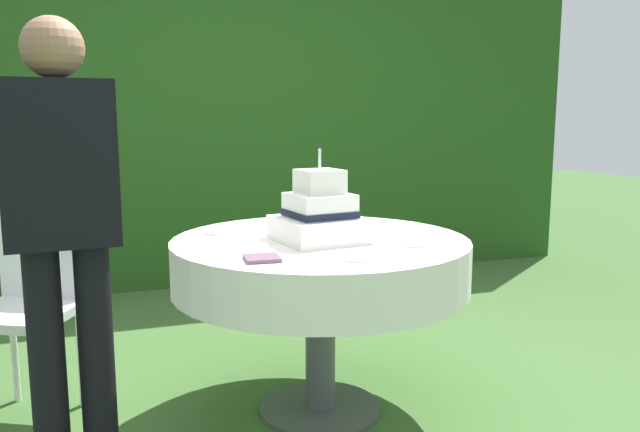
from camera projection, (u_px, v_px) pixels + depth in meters
The scene contains 10 objects.
ground_plane at pixel (320, 410), 2.78m from camera, with size 20.00×20.00×0.00m, color #3D602D.
foliage_hedge at pixel (212, 123), 5.02m from camera, with size 6.09×0.70×2.46m, color #234C19.
cake_table at pixel (320, 265), 2.68m from camera, with size 1.25×1.25×0.77m.
wedding_cake at pixel (320, 215), 2.60m from camera, with size 0.38×0.38×0.38m.
serving_plate_near at pixel (358, 258), 2.27m from camera, with size 0.13×0.13×0.01m, color white.
serving_plate_far at pixel (222, 232), 2.78m from camera, with size 0.15×0.15×0.01m, color white.
serving_plate_left at pixel (414, 243), 2.53m from camera, with size 0.13×0.13×0.01m, color white.
napkin_stack at pixel (262, 258), 2.25m from camera, with size 0.12×0.12×0.01m, color #6B4C60.
garden_chair at pixel (32, 292), 2.69m from camera, with size 0.54×0.54×0.89m.
standing_person at pixel (64, 222), 2.12m from camera, with size 0.37×0.22×1.60m.
Camera 1 is at (-0.87, -2.47, 1.28)m, focal length 35.41 mm.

